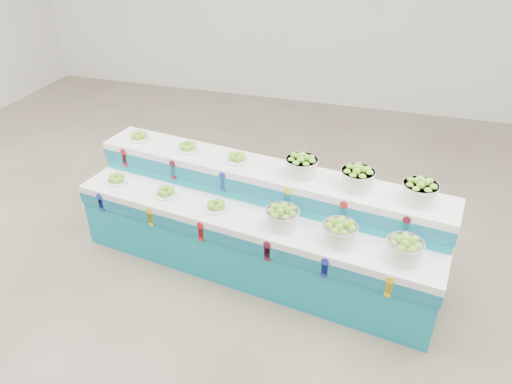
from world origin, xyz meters
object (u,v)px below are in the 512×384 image
display_stand (256,223)px  basket_upper_right (420,191)px  basket_lower_left (282,217)px  plate_upper_mid (188,146)px

display_stand → basket_upper_right: (1.45, 0.02, 0.62)m
display_stand → basket_lower_left: (0.33, -0.27, 0.32)m
display_stand → basket_lower_left: bearing=-31.7°
display_stand → plate_upper_mid: size_ratio=15.87×
basket_lower_left → plate_upper_mid: (-1.17, 0.62, 0.24)m
plate_upper_mid → basket_upper_right: bearing=-8.1°
basket_upper_right → plate_upper_mid: bearing=171.9°
plate_upper_mid → basket_lower_left: bearing=-27.9°
display_stand → basket_lower_left: 0.53m
display_stand → plate_upper_mid: plate_upper_mid is taller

